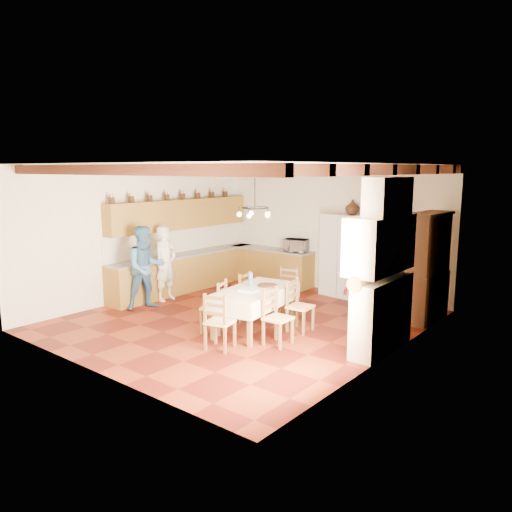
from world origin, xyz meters
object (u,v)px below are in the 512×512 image
(person_woman_blue, at_px, (146,268))
(microwave, at_px, (296,245))
(chair_right_far, at_px, (300,306))
(person_man, at_px, (166,263))
(person_woman_red, at_px, (363,289))
(chair_end_near, at_px, (220,321))
(dining_table, at_px, (255,293))
(chair_left_far, at_px, (238,296))
(chair_end_far, at_px, (285,292))
(hutch, at_px, (427,267))
(refrigerator, at_px, (346,255))
(chair_left_near, at_px, (214,306))
(chair_right_near, at_px, (278,317))

(person_woman_blue, distance_m, microwave, 3.82)
(chair_right_far, height_order, person_man, person_man)
(microwave, bearing_deg, person_woman_red, -51.19)
(chair_end_near, bearing_deg, dining_table, -96.60)
(chair_left_far, bearing_deg, microwave, -175.78)
(chair_end_far, relative_size, person_man, 0.57)
(chair_right_far, bearing_deg, person_woman_red, -45.10)
(dining_table, bearing_deg, person_woman_red, 44.11)
(chair_left_far, xyz_separation_m, microwave, (-0.66, 2.96, 0.58))
(hutch, xyz_separation_m, microwave, (-3.52, 0.67, -0.00))
(hutch, distance_m, chair_end_far, 2.79)
(dining_table, xyz_separation_m, person_woman_red, (1.43, 1.39, 0.03))
(hutch, height_order, chair_end_near, hutch)
(hutch, relative_size, person_woman_red, 1.45)
(refrigerator, distance_m, chair_left_near, 3.96)
(chair_left_near, bearing_deg, refrigerator, 151.25)
(chair_left_near, relative_size, chair_right_near, 1.00)
(person_woman_red, relative_size, microwave, 2.58)
(dining_table, xyz_separation_m, chair_right_far, (0.67, 0.49, -0.22))
(chair_left_near, xyz_separation_m, chair_right_near, (1.31, 0.18, 0.00))
(refrigerator, xyz_separation_m, chair_left_near, (-0.51, -3.90, -0.47))
(chair_right_near, relative_size, microwave, 1.70)
(dining_table, height_order, chair_right_far, chair_right_far)
(person_woman_red, bearing_deg, refrigerator, -121.13)
(chair_right_far, bearing_deg, person_woman_blue, 98.30)
(chair_left_near, xyz_separation_m, chair_end_near, (0.69, -0.57, 0.00))
(refrigerator, height_order, person_woman_red, refrigerator)
(chair_end_far, bearing_deg, dining_table, -92.93)
(refrigerator, height_order, chair_right_far, refrigerator)
(refrigerator, bearing_deg, dining_table, -82.83)
(chair_left_near, height_order, chair_end_near, same)
(refrigerator, xyz_separation_m, chair_end_near, (0.18, -4.47, -0.47))
(hutch, bearing_deg, chair_right_near, -112.43)
(chair_end_far, relative_size, person_woman_blue, 0.55)
(hutch, xyz_separation_m, dining_table, (-2.18, -2.59, -0.36))
(hutch, distance_m, dining_table, 3.40)
(chair_right_near, distance_m, chair_right_far, 0.84)
(chair_right_far, bearing_deg, microwave, 31.19)
(refrigerator, bearing_deg, hutch, -12.88)
(chair_left_far, relative_size, person_woman_red, 0.66)
(dining_table, height_order, microwave, microwave)
(hutch, relative_size, chair_right_near, 2.21)
(person_woman_blue, bearing_deg, chair_left_near, -77.22)
(hutch, distance_m, person_man, 5.54)
(chair_left_near, bearing_deg, person_man, -132.80)
(person_woman_blue, relative_size, microwave, 3.11)
(person_woman_blue, bearing_deg, chair_end_far, -42.25)
(chair_left_near, relative_size, chair_end_far, 1.00)
(dining_table, xyz_separation_m, chair_left_near, (-0.53, -0.53, -0.22))
(person_man, height_order, microwave, person_man)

